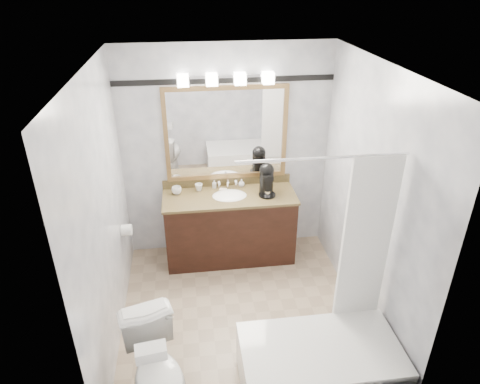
% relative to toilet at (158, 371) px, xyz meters
% --- Properties ---
extents(room, '(2.42, 2.62, 2.52)m').
position_rel_toilet_xyz_m(room, '(0.78, 0.92, 0.87)').
color(room, gray).
rests_on(room, ground).
extents(vanity, '(1.53, 0.58, 0.97)m').
position_rel_toilet_xyz_m(vanity, '(0.78, 1.94, 0.06)').
color(vanity, black).
rests_on(vanity, ground).
extents(mirror, '(1.40, 0.04, 1.10)m').
position_rel_toilet_xyz_m(mirror, '(0.78, 2.20, 1.12)').
color(mirror, '#9B7646').
rests_on(mirror, room).
extents(vanity_light_bar, '(1.02, 0.14, 0.12)m').
position_rel_toilet_xyz_m(vanity_light_bar, '(0.78, 2.15, 1.75)').
color(vanity_light_bar, silver).
rests_on(vanity_light_bar, room).
extents(accent_stripe, '(2.40, 0.01, 0.06)m').
position_rel_toilet_xyz_m(accent_stripe, '(0.78, 2.21, 1.72)').
color(accent_stripe, black).
rests_on(accent_stripe, room).
extents(bathtub, '(1.30, 0.75, 1.96)m').
position_rel_toilet_xyz_m(bathtub, '(1.34, 0.02, -0.10)').
color(bathtub, white).
rests_on(bathtub, ground).
extents(tp_roll, '(0.11, 0.12, 0.12)m').
position_rel_toilet_xyz_m(tp_roll, '(-0.36, 1.58, 0.32)').
color(tp_roll, white).
rests_on(tp_roll, room).
extents(toilet, '(0.62, 0.84, 0.77)m').
position_rel_toilet_xyz_m(toilet, '(0.00, 0.00, 0.00)').
color(toilet, white).
rests_on(toilet, ground).
extents(tissue_box, '(0.23, 0.14, 0.09)m').
position_rel_toilet_xyz_m(tissue_box, '(0.00, -0.20, 0.43)').
color(tissue_box, white).
rests_on(tissue_box, toilet).
extents(coffee_maker, '(0.19, 0.25, 0.37)m').
position_rel_toilet_xyz_m(coffee_maker, '(1.21, 1.93, 0.66)').
color(coffee_maker, black).
rests_on(coffee_maker, vanity).
extents(cup_left, '(0.11, 0.11, 0.09)m').
position_rel_toilet_xyz_m(cup_left, '(0.18, 2.06, 0.51)').
color(cup_left, white).
rests_on(cup_left, vanity).
extents(cup_right, '(0.10, 0.10, 0.08)m').
position_rel_toilet_xyz_m(cup_right, '(0.44, 2.11, 0.51)').
color(cup_right, white).
rests_on(cup_right, vanity).
extents(soap_bottle_a, '(0.05, 0.05, 0.10)m').
position_rel_toilet_xyz_m(soap_bottle_a, '(0.63, 2.16, 0.51)').
color(soap_bottle_a, white).
rests_on(soap_bottle_a, vanity).
extents(soap_bottle_b, '(0.08, 0.08, 0.09)m').
position_rel_toilet_xyz_m(soap_bottle_b, '(0.95, 2.15, 0.51)').
color(soap_bottle_b, white).
rests_on(soap_bottle_b, vanity).
extents(soap_bar, '(0.10, 0.08, 0.03)m').
position_rel_toilet_xyz_m(soap_bar, '(0.72, 2.05, 0.48)').
color(soap_bar, beige).
rests_on(soap_bar, vanity).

